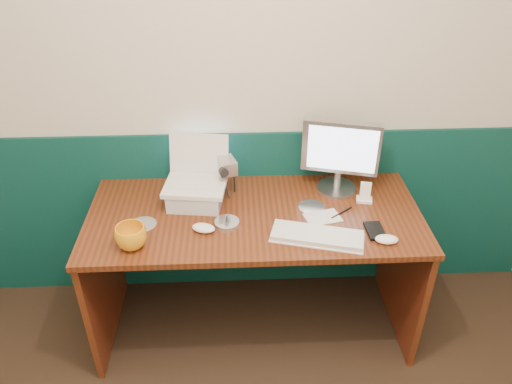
{
  "coord_description": "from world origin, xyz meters",
  "views": [
    {
      "loc": [
        0.02,
        -0.57,
        2.13
      ],
      "look_at": [
        0.1,
        1.23,
        0.97
      ],
      "focal_mm": 35.0,
      "sensor_mm": 36.0,
      "label": 1
    }
  ],
  "objects_px": {
    "desk": "(255,272)",
    "mug": "(131,237)",
    "laptop": "(194,166)",
    "monitor": "(339,157)",
    "keyboard": "(317,237)",
    "camcorder": "(228,178)"
  },
  "relations": [
    {
      "from": "monitor",
      "to": "camcorder",
      "type": "height_order",
      "value": "monitor"
    },
    {
      "from": "monitor",
      "to": "keyboard",
      "type": "height_order",
      "value": "monitor"
    },
    {
      "from": "desk",
      "to": "mug",
      "type": "xyz_separation_m",
      "value": [
        -0.54,
        -0.23,
        0.43
      ]
    },
    {
      "from": "mug",
      "to": "keyboard",
      "type": "bearing_deg",
      "value": 1.35
    },
    {
      "from": "desk",
      "to": "camcorder",
      "type": "relative_size",
      "value": 8.25
    },
    {
      "from": "laptop",
      "to": "mug",
      "type": "relative_size",
      "value": 2.15
    },
    {
      "from": "desk",
      "to": "laptop",
      "type": "height_order",
      "value": "laptop"
    },
    {
      "from": "monitor",
      "to": "camcorder",
      "type": "relative_size",
      "value": 1.94
    },
    {
      "from": "laptop",
      "to": "camcorder",
      "type": "bearing_deg",
      "value": 31.1
    },
    {
      "from": "desk",
      "to": "laptop",
      "type": "bearing_deg",
      "value": 159.43
    },
    {
      "from": "keyboard",
      "to": "camcorder",
      "type": "xyz_separation_m",
      "value": [
        -0.39,
        0.38,
        0.09
      ]
    },
    {
      "from": "desk",
      "to": "mug",
      "type": "distance_m",
      "value": 0.73
    },
    {
      "from": "mug",
      "to": "camcorder",
      "type": "relative_size",
      "value": 0.7
    },
    {
      "from": "desk",
      "to": "monitor",
      "type": "distance_m",
      "value": 0.73
    },
    {
      "from": "desk",
      "to": "camcorder",
      "type": "xyz_separation_m",
      "value": [
        -0.12,
        0.18,
        0.47
      ]
    },
    {
      "from": "mug",
      "to": "laptop",
      "type": "bearing_deg",
      "value": 51.78
    },
    {
      "from": "keyboard",
      "to": "camcorder",
      "type": "height_order",
      "value": "camcorder"
    },
    {
      "from": "keyboard",
      "to": "desk",
      "type": "bearing_deg",
      "value": 157.83
    },
    {
      "from": "laptop",
      "to": "keyboard",
      "type": "relative_size",
      "value": 0.73
    },
    {
      "from": "desk",
      "to": "keyboard",
      "type": "relative_size",
      "value": 3.96
    },
    {
      "from": "desk",
      "to": "keyboard",
      "type": "distance_m",
      "value": 0.51
    },
    {
      "from": "mug",
      "to": "monitor",
      "type": "bearing_deg",
      "value": 23.3
    }
  ]
}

